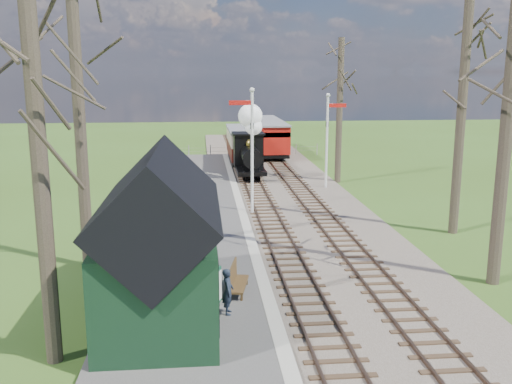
# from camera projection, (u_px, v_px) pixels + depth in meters

# --- Properties ---
(distant_hills) EXTENTS (114.40, 48.00, 22.02)m
(distant_hills) POSITION_uv_depth(u_px,v_px,m) (236.00, 243.00, 78.82)
(distant_hills) COLOR #385B23
(distant_hills) RESTS_ON ground
(ballast_bed) EXTENTS (8.00, 60.00, 0.10)m
(ballast_bed) POSITION_uv_depth(u_px,v_px,m) (277.00, 189.00, 34.18)
(ballast_bed) COLOR brown
(ballast_bed) RESTS_ON ground
(track_near) EXTENTS (1.60, 60.00, 0.15)m
(track_near) POSITION_uv_depth(u_px,v_px,m) (255.00, 189.00, 34.05)
(track_near) COLOR brown
(track_near) RESTS_ON ground
(track_far) EXTENTS (1.60, 60.00, 0.15)m
(track_far) POSITION_uv_depth(u_px,v_px,m) (298.00, 188.00, 34.29)
(track_far) COLOR brown
(track_far) RESTS_ON ground
(platform) EXTENTS (5.00, 44.00, 0.20)m
(platform) POSITION_uv_depth(u_px,v_px,m) (195.00, 225.00, 25.93)
(platform) COLOR #474442
(platform) RESTS_ON ground
(coping_strip) EXTENTS (0.40, 44.00, 0.21)m
(coping_strip) POSITION_uv_depth(u_px,v_px,m) (245.00, 224.00, 26.15)
(coping_strip) COLOR #B2AD9E
(coping_strip) RESTS_ON ground
(station_shed) EXTENTS (3.25, 6.30, 4.78)m
(station_shed) POSITION_uv_depth(u_px,v_px,m) (161.00, 245.00, 15.67)
(station_shed) COLOR black
(station_shed) RESTS_ON platform
(semaphore_near) EXTENTS (1.22, 0.24, 6.22)m
(semaphore_near) POSITION_uv_depth(u_px,v_px,m) (251.00, 142.00, 27.41)
(semaphore_near) COLOR silver
(semaphore_near) RESTS_ON ground
(semaphore_far) EXTENTS (1.22, 0.24, 5.72)m
(semaphore_far) POSITION_uv_depth(u_px,v_px,m) (328.00, 133.00, 33.79)
(semaphore_far) COLOR silver
(semaphore_far) RESTS_ON ground
(bare_trees) EXTENTS (15.51, 22.39, 12.00)m
(bare_trees) POSITION_uv_depth(u_px,v_px,m) (319.00, 118.00, 21.53)
(bare_trees) COLOR #382D23
(bare_trees) RESTS_ON ground
(fence_line) EXTENTS (12.60, 0.08, 1.00)m
(fence_line) POSITION_uv_depth(u_px,v_px,m) (243.00, 150.00, 47.62)
(fence_line) COLOR slate
(fence_line) RESTS_ON ground
(locomotive) EXTENTS (1.93, 4.50, 4.82)m
(locomotive) POSITION_uv_depth(u_px,v_px,m) (250.00, 146.00, 37.09)
(locomotive) COLOR black
(locomotive) RESTS_ON ground
(coach) EXTENTS (2.25, 7.71, 2.37)m
(coach) POSITION_uv_depth(u_px,v_px,m) (243.00, 144.00, 43.13)
(coach) COLOR black
(coach) RESTS_ON ground
(red_carriage_a) EXTENTS (2.24, 5.54, 2.35)m
(red_carriage_a) POSITION_uv_depth(u_px,v_px,m) (273.00, 139.00, 46.07)
(red_carriage_a) COLOR black
(red_carriage_a) RESTS_ON ground
(red_carriage_b) EXTENTS (2.24, 5.54, 2.35)m
(red_carriage_b) POSITION_uv_depth(u_px,v_px,m) (265.00, 132.00, 51.43)
(red_carriage_b) COLOR black
(red_carriage_b) RESTS_ON ground
(sign_board) EXTENTS (0.31, 0.73, 1.09)m
(sign_board) POSITION_uv_depth(u_px,v_px,m) (217.00, 287.00, 16.71)
(sign_board) COLOR #0E432C
(sign_board) RESTS_ON platform
(bench) EXTENTS (0.74, 1.61, 0.89)m
(bench) POSITION_uv_depth(u_px,v_px,m) (235.00, 279.00, 17.72)
(bench) COLOR #49341A
(bench) RESTS_ON platform
(person) EXTENTS (0.36, 0.51, 1.33)m
(person) POSITION_uv_depth(u_px,v_px,m) (228.00, 291.00, 16.07)
(person) COLOR #1C2432
(person) RESTS_ON platform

